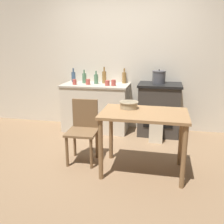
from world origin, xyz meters
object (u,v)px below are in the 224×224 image
object	(u,v)px
bottle_left	(104,77)
bottle_center	(96,79)
stove	(159,109)
mixing_bowl_large	(129,105)
work_table	(144,122)
bottle_mid_left	(73,77)
stock_pot	(159,77)
cup_mid_right	(114,83)
bottle_center_left	(84,78)
cup_center_right	(75,82)
flour_sack	(156,132)
chair	(83,129)
cup_far_right	(107,83)
bottle_far_left	(124,77)
cup_right	(88,82)

from	to	relation	value
bottle_left	bottle_center	size ratio (longest dim) A/B	1.28
stove	mixing_bowl_large	xyz separation A→B (m)	(-0.36, -1.31, 0.38)
work_table	bottle_left	size ratio (longest dim) A/B	3.50
bottle_mid_left	stock_pot	bearing A→B (deg)	-3.22
cup_mid_right	bottle_center_left	bearing A→B (deg)	163.13
cup_center_right	bottle_center_left	bearing A→B (deg)	61.28
mixing_bowl_large	bottle_mid_left	world-z (taller)	bottle_mid_left
work_table	flour_sack	xyz separation A→B (m)	(0.13, 1.04, -0.49)
chair	bottle_center_left	distance (m)	1.51
bottle_mid_left	chair	bearing A→B (deg)	-65.39
mixing_bowl_large	cup_far_right	bearing A→B (deg)	115.20
flour_sack	stock_pot	distance (m)	0.97
cup_center_right	chair	bearing A→B (deg)	-65.16
stove	bottle_left	xyz separation A→B (m)	(-1.04, 0.14, 0.53)
mixing_bowl_large	cup_far_right	xyz separation A→B (m)	(-0.56, 1.19, 0.07)
stove	chair	distance (m)	1.62
stock_pot	bottle_left	xyz separation A→B (m)	(-1.01, 0.10, -0.04)
bottle_left	cup_mid_right	distance (m)	0.34
bottle_center_left	chair	bearing A→B (deg)	-73.02
bottle_far_left	cup_center_right	distance (m)	0.92
mixing_bowl_large	cup_center_right	distance (m)	1.65
bottle_center_left	bottle_center	distance (m)	0.25
flour_sack	cup_right	world-z (taller)	cup_right
work_table	bottle_far_left	bearing A→B (deg)	107.42
cup_center_right	cup_mid_right	xyz separation A→B (m)	(0.71, 0.03, 0.00)
bottle_left	cup_far_right	xyz separation A→B (m)	(0.12, -0.26, -0.07)
stove	mixing_bowl_large	distance (m)	1.41
bottle_center	stock_pot	bearing A→B (deg)	0.66
stock_pot	bottle_mid_left	bearing A→B (deg)	176.78
cup_center_right	cup_mid_right	distance (m)	0.71
bottle_far_left	bottle_center	bearing A→B (deg)	-159.84
bottle_far_left	bottle_mid_left	xyz separation A→B (m)	(-0.97, -0.08, -0.00)
cup_right	mixing_bowl_large	bearing A→B (deg)	-52.97
bottle_left	flour_sack	bearing A→B (deg)	-28.64
chair	bottle_far_left	xyz separation A→B (m)	(0.32, 1.50, 0.51)
stove	cup_right	world-z (taller)	cup_right
mixing_bowl_large	cup_center_right	size ratio (longest dim) A/B	2.49
stock_pot	mixing_bowl_large	size ratio (longest dim) A/B	1.01
stove	bottle_mid_left	world-z (taller)	bottle_mid_left
bottle_center	cup_right	size ratio (longest dim) A/B	2.35
stock_pot	bottle_center_left	world-z (taller)	stock_pot
chair	cup_center_right	distance (m)	1.35
chair	cup_right	world-z (taller)	cup_right
chair	stove	bearing A→B (deg)	50.09
chair	flour_sack	bearing A→B (deg)	39.78
mixing_bowl_large	chair	bearing A→B (deg)	178.14
mixing_bowl_large	cup_right	world-z (taller)	cup_right
bottle_far_left	cup_mid_right	xyz separation A→B (m)	(-0.14, -0.32, -0.05)
chair	bottle_left	distance (m)	1.52
stove	cup_mid_right	size ratio (longest dim) A/B	8.74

